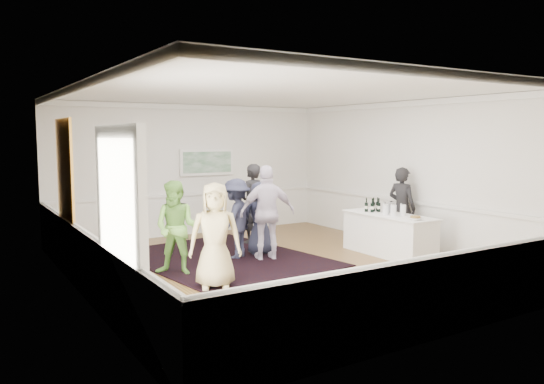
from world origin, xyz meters
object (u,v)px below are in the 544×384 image
guest_tan (215,236)px  ice_bucket (389,208)px  guest_lilac (267,213)px  guest_dark_b (252,204)px  bartender (402,208)px  guest_green (177,228)px  guest_dark_a (236,219)px  guest_navy (260,218)px  serving_table (389,234)px  nut_bowl (415,218)px

guest_tan → ice_bucket: (4.17, 0.43, 0.10)m
guest_lilac → guest_dark_b: 1.65m
bartender → guest_lilac: 3.11m
guest_green → ice_bucket: (4.37, -0.71, 0.12)m
bartender → guest_dark_a: 3.66m
guest_dark_a → guest_navy: size_ratio=1.06×
guest_tan → guest_dark_a: bearing=77.0°
bartender → guest_dark_b: size_ratio=0.98×
serving_table → guest_tan: (-4.07, -0.32, 0.43)m
guest_lilac → ice_bucket: guest_lilac is taller
bartender → nut_bowl: (-0.83, -1.17, -0.01)m
guest_green → guest_lilac: bearing=45.9°
guest_dark_a → guest_dark_b: size_ratio=0.88×
bartender → guest_dark_b: (-2.52, 2.16, 0.02)m
guest_lilac → ice_bucket: 2.57m
bartender → guest_green: bearing=72.7°
guest_dark_b → nut_bowl: 3.73m
guest_dark_a → ice_bucket: (2.90, -1.26, 0.16)m
nut_bowl → guest_lilac: bearing=141.6°
guest_lilac → guest_tan: bearing=52.8°
guest_tan → guest_dark_a: (1.27, 1.70, -0.05)m
guest_dark_a → ice_bucket: bearing=122.0°
guest_tan → nut_bowl: bearing=16.8°
serving_table → guest_dark_b: 3.13m
guest_lilac → nut_bowl: (2.22, -1.76, -0.06)m
serving_table → guest_tan: 4.11m
bartender → guest_tan: (-4.79, -0.68, -0.03)m
ice_bucket → guest_lilac: bearing=161.1°
bartender → nut_bowl: 1.44m
guest_lilac → guest_dark_b: bearing=-92.0°
guest_tan → guest_dark_a: 2.12m
serving_table → guest_tan: guest_tan is taller
bartender → guest_dark_a: size_ratio=1.11×
bartender → ice_bucket: size_ratio=6.78×
guest_lilac → guest_green: bearing=20.4°
guest_lilac → ice_bucket: (2.43, -0.83, 0.02)m
ice_bucket → bartender: bearing=21.7°
guest_navy → nut_bowl: bearing=141.2°
guest_green → guest_lilac: (1.94, 0.13, 0.10)m
bartender → guest_tan: bartender is taller
guest_dark_a → nut_bowl: size_ratio=5.98×
serving_table → nut_bowl: 0.94m
guest_navy → nut_bowl: guest_navy is taller
bartender → guest_lilac: (-3.05, 0.59, 0.05)m
guest_dark_a → guest_dark_b: 1.51m
guest_tan → guest_lilac: (1.74, 1.27, 0.08)m
guest_dark_b → guest_green: bearing=13.1°
guest_navy → guest_tan: bearing=52.2°
guest_green → bartender: bearing=36.9°
guest_green → guest_dark_b: bearing=76.7°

